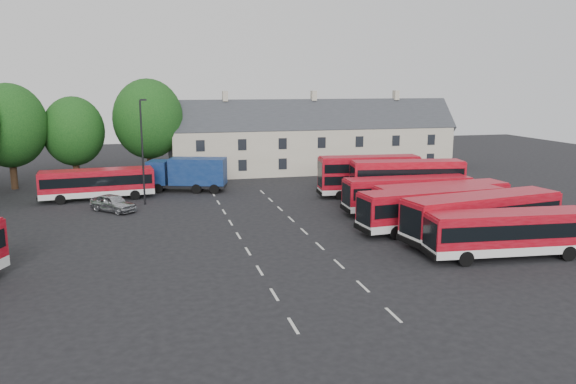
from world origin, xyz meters
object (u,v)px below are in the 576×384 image
(bus_row_a, at_px, (510,231))
(silver_car, at_px, (113,203))
(bus_dd_south, at_px, (407,180))
(box_truck, at_px, (188,173))
(lamppost, at_px, (143,149))

(bus_row_a, bearing_deg, silver_car, 146.49)
(bus_dd_south, distance_m, silver_car, 26.11)
(bus_dd_south, bearing_deg, box_truck, 155.72)
(box_truck, bearing_deg, silver_car, -114.71)
(box_truck, bearing_deg, bus_dd_south, -14.57)
(bus_dd_south, bearing_deg, lamppost, 172.53)
(bus_row_a, distance_m, silver_car, 32.13)
(box_truck, distance_m, silver_car, 10.53)
(bus_dd_south, bearing_deg, silver_car, 178.99)
(box_truck, height_order, lamppost, lamppost)
(silver_car, bearing_deg, bus_row_a, -82.75)
(lamppost, bearing_deg, bus_row_a, -44.66)
(bus_row_a, height_order, bus_dd_south, bus_dd_south)
(silver_car, distance_m, lamppost, 5.61)
(bus_row_a, distance_m, lamppost, 31.80)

